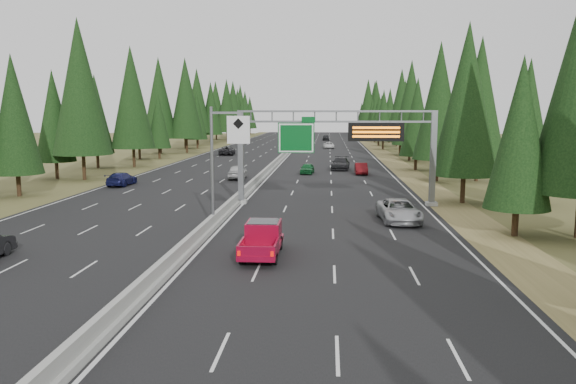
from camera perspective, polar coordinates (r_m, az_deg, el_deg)
The scene contains 18 objects.
road at distance 92.10m, azimuth -0.67°, elevation 3.30°, with size 32.00×260.00×0.08m, color black.
shoulder_right at distance 92.34m, azimuth 10.42°, elevation 3.17°, with size 3.60×260.00×0.06m, color olive.
shoulder_left at distance 95.24m, azimuth -11.43°, elevation 3.29°, with size 3.60×260.00×0.06m, color brown.
median_barrier at distance 92.06m, azimuth -0.67°, elevation 3.53°, with size 0.70×260.00×0.85m.
sign_gantry at distance 46.42m, azimuth 5.69°, elevation 5.04°, with size 16.75×0.98×7.80m.
hov_sign_pole at distance 37.22m, azimuth -6.86°, elevation 3.44°, with size 2.80×0.50×8.00m.
tree_row_right at distance 90.11m, azimuth 13.28°, elevation 8.67°, with size 11.04×242.09×18.96m.
tree_row_left at distance 96.29m, azimuth -13.89°, elevation 8.66°, with size 11.58×241.60×18.29m.
silver_minivan at distance 40.20m, azimuth 11.21°, elevation -1.87°, with size 2.58×5.59×1.55m, color #A8A9AD.
red_pickup at distance 30.41m, azimuth -2.58°, elevation -4.56°, with size 1.91×5.36×1.75m.
car_ahead_green at distance 70.62m, azimuth 1.97°, elevation 2.41°, with size 1.56×3.87×1.32m, color #155E2B.
car_ahead_dkred at distance 70.46m, azimuth 7.44°, elevation 2.37°, with size 1.49×4.26×1.40m, color #610D12.
car_ahead_dkgrey at distance 76.03m, azimuth 5.36°, elevation 2.90°, with size 2.28×5.62×1.63m, color black.
car_ahead_white at distance 121.24m, azimuth 4.17°, elevation 4.75°, with size 2.17×4.70×1.30m, color silver.
car_ahead_far at distance 156.62m, azimuth 3.88°, elevation 5.55°, with size 1.85×4.60×1.57m, color black.
car_onc_blue at distance 61.59m, azimuth -16.55°, elevation 1.29°, with size 1.96×4.82×1.40m, color #16194F.
car_onc_white at distance 65.27m, azimuth -5.14°, elevation 2.07°, with size 1.94×4.83×1.65m, color #B6B6B6.
car_onc_far at distance 102.80m, azimuth -6.20°, elevation 4.22°, with size 2.63×5.71×1.59m, color #232325.
Camera 1 is at (7.64, -11.46, 7.69)m, focal length 35.00 mm.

